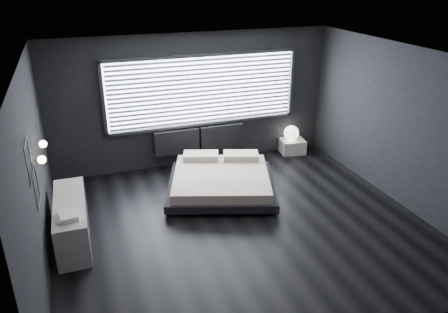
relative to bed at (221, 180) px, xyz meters
name	(u,v)px	position (x,y,z in m)	size (l,w,h in m)	color
room	(242,148)	(-0.08, -1.24, 1.16)	(6.04, 6.00, 2.80)	black
window	(203,91)	(0.12, 1.45, 1.37)	(4.14, 0.09, 1.52)	white
headboard	(199,139)	(-0.01, 1.40, 0.33)	(1.96, 0.16, 0.52)	black
sconce_near	(42,160)	(-2.96, -1.19, 1.36)	(0.18, 0.11, 0.11)	silver
sconce_far	(43,144)	(-2.96, -0.59, 1.36)	(0.18, 0.11, 0.11)	silver
wall_art_upper	(28,161)	(-3.06, -1.79, 1.61)	(0.01, 0.48, 0.48)	#47474C
wall_art_lower	(36,187)	(-3.06, -1.54, 1.14)	(0.01, 0.48, 0.48)	#47474C
bed	(221,180)	(0.00, 0.00, 0.00)	(2.49, 2.43, 0.51)	black
nightstand	(292,146)	(2.19, 1.26, -0.08)	(0.54, 0.45, 0.32)	silver
orb_lamp	(291,133)	(2.14, 1.26, 0.25)	(0.34, 0.34, 0.34)	white
dresser	(72,221)	(-2.73, -0.75, 0.10)	(0.50, 1.70, 0.68)	silver
book_stack	(68,216)	(-2.75, -1.24, 0.47)	(0.31, 0.39, 0.08)	white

